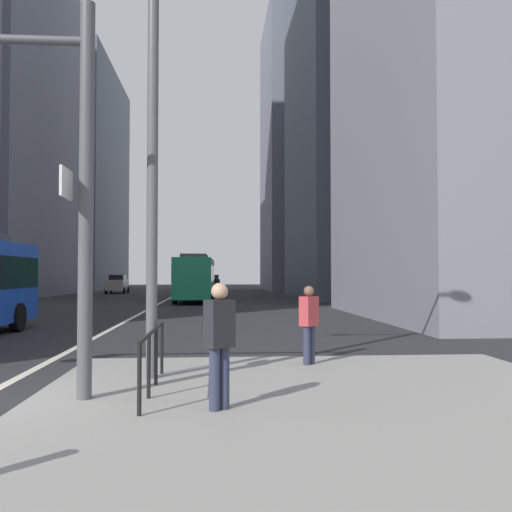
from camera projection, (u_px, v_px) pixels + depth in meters
ground_plane at (140, 314)px, 28.10m from camera, size 160.00×160.00×0.00m
median_island at (340, 416)px, 7.57m from camera, size 9.00×10.00×0.15m
lane_centre_line at (160, 303)px, 38.07m from camera, size 0.20×80.00×0.01m
office_tower_left_far at (73, 179)px, 76.98m from camera, size 11.67×25.31×30.29m
office_tower_right_mid at (366, 58)px, 48.83m from camera, size 12.24×17.94×42.01m
office_tower_right_far at (320, 155)px, 70.10m from camera, size 13.93×16.22×34.20m
city_bus_red_receding at (196, 276)px, 41.03m from camera, size 2.84×11.51×3.40m
car_oncoming_mid at (118, 284)px, 58.59m from camera, size 2.10×4.52×1.94m
car_receding_near at (212, 283)px, 65.24m from camera, size 2.06×4.25×1.94m
street_lamp_post at (153, 94)px, 10.10m from camera, size 5.50×0.32×8.00m
pedestrian_railing at (153, 348)px, 8.84m from camera, size 0.06×3.15×0.98m
pedestrian_waiting at (309, 321)px, 11.47m from camera, size 0.44×0.44×1.62m
pedestrian_walking at (219, 339)px, 7.64m from camera, size 0.45×0.42×1.74m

